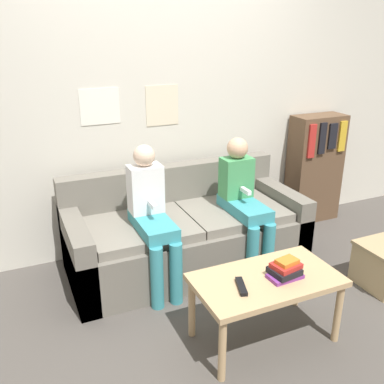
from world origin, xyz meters
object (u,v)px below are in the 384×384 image
Objects in this scene: coffee_table at (266,285)px; person_right at (244,199)px; person_left at (152,214)px; tv_remote at (241,286)px; bookshelf at (315,168)px; couch at (185,234)px.

coffee_table is 0.92m from person_right.
coffee_table is 0.83× the size of person_left.
tv_remote is 0.17× the size of bookshelf.
couch is 0.50m from person_left.
person_right is (0.75, -0.00, -0.01)m from person_left.
bookshelf is at bearing 15.55° from person_left.
tv_remote is at bearing -120.88° from person_right.
bookshelf is at bearing 12.09° from couch.
bookshelf is (1.52, 0.33, 0.26)m from couch.
couch is 1.77× the size of bookshelf.
person_left is 1.93m from bookshelf.
person_right is (0.33, 0.84, 0.20)m from coffee_table.
bookshelf is (1.11, 0.52, -0.05)m from person_right.
bookshelf reaches higher than tv_remote.
person_left is at bearing 179.84° from person_right.
bookshelf reaches higher than couch.
couch is 1.80× the size of person_right.
person_left is at bearing 123.17° from tv_remote.
couch is 1.04m from coffee_table.
person_left is 6.08× the size of tv_remote.
bookshelf is (1.86, 0.52, -0.06)m from person_left.
coffee_table is 0.96m from person_left.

